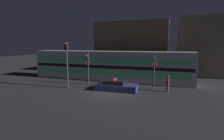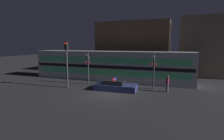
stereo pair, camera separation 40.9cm
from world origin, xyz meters
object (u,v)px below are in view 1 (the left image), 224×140
object	(u,v)px
pedestrian	(168,83)
traffic_light_corner	(67,60)
police_car	(116,86)
crossing_signal_near	(154,70)
train	(109,66)

from	to	relation	value
pedestrian	traffic_light_corner	distance (m)	10.92
police_car	traffic_light_corner	world-z (taller)	traffic_light_corner
crossing_signal_near	pedestrian	bearing A→B (deg)	-27.76
train	police_car	size ratio (longest dim) A/B	4.81
train	crossing_signal_near	bearing A→B (deg)	-25.99
train	crossing_signal_near	world-z (taller)	train
police_car	crossing_signal_near	size ratio (longest dim) A/B	1.15
train	pedestrian	size ratio (longest dim) A/B	12.60
traffic_light_corner	pedestrian	bearing A→B (deg)	10.26
crossing_signal_near	traffic_light_corner	xyz separation A→B (m)	(-9.03, -2.69, 1.03)
pedestrian	crossing_signal_near	size ratio (longest dim) A/B	0.44
traffic_light_corner	train	bearing A→B (deg)	64.55
police_car	crossing_signal_near	world-z (taller)	crossing_signal_near
police_car	traffic_light_corner	distance (m)	6.03
train	pedestrian	xyz separation A→B (m)	(7.78, -3.85, -1.07)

